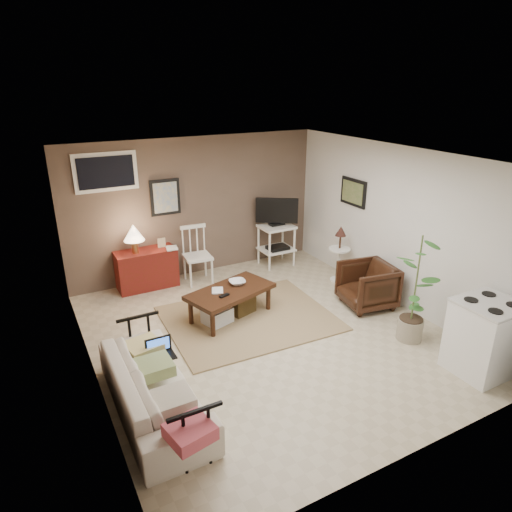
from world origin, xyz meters
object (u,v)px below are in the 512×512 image
coffee_table (230,301)px  armchair (367,283)px  tv_stand (277,230)px  potted_plant (416,285)px  spindle_chair (197,257)px  side_table (340,247)px  sofa (153,380)px  stove (485,337)px  red_console (145,266)px

coffee_table → armchair: (2.00, -0.65, 0.11)m
tv_stand → potted_plant: bearing=-85.6°
spindle_chair → side_table: size_ratio=0.98×
spindle_chair → potted_plant: (1.81, -3.10, 0.34)m
tv_stand → sofa: bearing=-138.0°
armchair → potted_plant: bearing=2.3°
armchair → potted_plant: size_ratio=0.50×
side_table → stove: 2.91m
stove → sofa: bearing=162.4°
side_table → potted_plant: 2.02m
sofa → tv_stand: 4.31m
armchair → tv_stand: bearing=-160.4°
spindle_chair → side_table: 2.43m
coffee_table → stove: bearing=-51.1°
red_console → tv_stand: bearing=-4.1°
spindle_chair → potted_plant: size_ratio=0.65×
coffee_table → tv_stand: tv_stand is taller
coffee_table → tv_stand: bearing=41.3°
tv_stand → stove: bearing=-83.6°
tv_stand → side_table: (0.57, -1.13, -0.07)m
spindle_chair → potted_plant: bearing=-59.7°
sofa → armchair: 3.65m
spindle_chair → side_table: bearing=-27.4°
spindle_chair → tv_stand: bearing=0.4°
red_console → armchair: 3.59m
red_console → side_table: (2.99, -1.30, 0.22)m
armchair → potted_plant: (-0.13, -1.02, 0.42)m
spindle_chair → red_console: bearing=167.6°
armchair → sofa: bearing=-67.9°
sofa → stove: 3.82m
red_console → potted_plant: size_ratio=0.75×
side_table → sofa: bearing=-155.1°
tv_stand → stove: size_ratio=1.40×
coffee_table → side_table: bearing=8.1°
coffee_table → side_table: side_table is taller
coffee_table → potted_plant: bearing=-41.8°
sofa → side_table: (3.77, 1.75, 0.23)m
sofa → red_console: (0.77, 3.05, 0.01)m
red_console → stove: 5.09m
red_console → side_table: 3.27m
sofa → coffee_table: bearing=-47.3°
sofa → potted_plant: bearing=-94.0°
coffee_table → red_console: red_console is taller
red_console → potted_plant: bearing=-51.0°
sofa → spindle_chair: size_ratio=1.98×
coffee_table → side_table: size_ratio=1.41×
coffee_table → sofa: 2.12m
side_table → stove: size_ratio=1.07×
sofa → side_table: bearing=-65.1°
coffee_table → side_table: 2.26m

